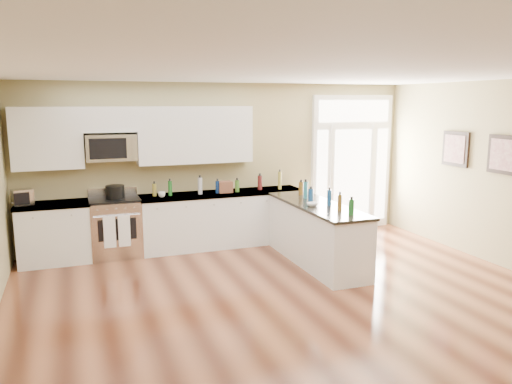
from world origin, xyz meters
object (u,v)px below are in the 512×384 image
(peninsula_cabinet, at_px, (316,236))
(toaster_oven, at_px, (22,197))
(stockpot, at_px, (115,192))
(kitchen_range, at_px, (116,227))

(peninsula_cabinet, xyz_separation_m, toaster_oven, (-4.20, 1.46, 0.63))
(peninsula_cabinet, height_order, stockpot, stockpot)
(stockpot, bearing_deg, toaster_oven, 178.90)
(stockpot, bearing_deg, peninsula_cabinet, -26.73)
(kitchen_range, distance_m, toaster_oven, 1.45)
(kitchen_range, height_order, stockpot, stockpot)
(kitchen_range, bearing_deg, stockpot, -28.67)
(peninsula_cabinet, height_order, toaster_oven, toaster_oven)
(peninsula_cabinet, bearing_deg, kitchen_range, 153.26)
(peninsula_cabinet, relative_size, stockpot, 7.84)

